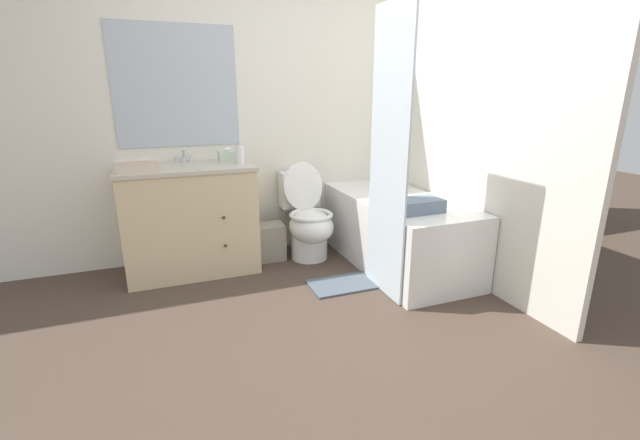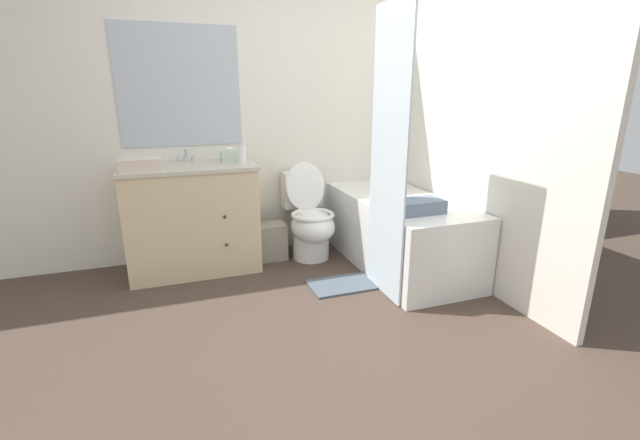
# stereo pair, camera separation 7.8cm
# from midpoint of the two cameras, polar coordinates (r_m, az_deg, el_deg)

# --- Properties ---
(ground_plane) EXTENTS (14.00, 14.00, 0.00)m
(ground_plane) POSITION_cam_midpoint_polar(r_m,az_deg,el_deg) (2.62, 2.72, -15.80)
(ground_plane) COLOR #47382D
(wall_back) EXTENTS (8.00, 0.06, 2.50)m
(wall_back) POSITION_cam_midpoint_polar(r_m,az_deg,el_deg) (3.84, -7.73, 14.28)
(wall_back) COLOR white
(wall_back) RESTS_ON ground_plane
(wall_right) EXTENTS (0.05, 2.69, 2.50)m
(wall_right) POSITION_cam_midpoint_polar(r_m,az_deg,el_deg) (3.59, 16.61, 13.57)
(wall_right) COLOR white
(wall_right) RESTS_ON ground_plane
(vanity_cabinet) EXTENTS (1.01, 0.58, 0.86)m
(vanity_cabinet) POSITION_cam_midpoint_polar(r_m,az_deg,el_deg) (3.57, -17.49, 0.22)
(vanity_cabinet) COLOR beige
(vanity_cabinet) RESTS_ON ground_plane
(sink_faucet) EXTENTS (0.14, 0.12, 0.12)m
(sink_faucet) POSITION_cam_midpoint_polar(r_m,az_deg,el_deg) (3.66, -18.33, 7.88)
(sink_faucet) COLOR silver
(sink_faucet) RESTS_ON vanity_cabinet
(toilet) EXTENTS (0.37, 0.63, 0.82)m
(toilet) POSITION_cam_midpoint_polar(r_m,az_deg,el_deg) (3.71, -2.22, -0.13)
(toilet) COLOR white
(toilet) RESTS_ON ground_plane
(bathtub) EXTENTS (0.70, 1.51, 0.58)m
(bathtub) POSITION_cam_midpoint_polar(r_m,az_deg,el_deg) (3.62, 9.61, -1.44)
(bathtub) COLOR white
(bathtub) RESTS_ON ground_plane
(shower_curtain) EXTENTS (0.01, 0.49, 1.95)m
(shower_curtain) POSITION_cam_midpoint_polar(r_m,az_deg,el_deg) (2.92, 8.38, 8.14)
(shower_curtain) COLOR silver
(shower_curtain) RESTS_ON ground_plane
(wastebasket) EXTENTS (0.24, 0.21, 0.32)m
(wastebasket) POSITION_cam_midpoint_polar(r_m,az_deg,el_deg) (3.74, -7.32, -2.89)
(wastebasket) COLOR gray
(wastebasket) RESTS_ON ground_plane
(tissue_box) EXTENTS (0.13, 0.11, 0.11)m
(tissue_box) POSITION_cam_midpoint_polar(r_m,az_deg,el_deg) (3.60, -12.91, 8.36)
(tissue_box) COLOR silver
(tissue_box) RESTS_ON vanity_cabinet
(soap_dispenser) EXTENTS (0.07, 0.07, 0.18)m
(soap_dispenser) POSITION_cam_midpoint_polar(r_m,az_deg,el_deg) (3.47, -11.28, 8.68)
(soap_dispenser) COLOR white
(soap_dispenser) RESTS_ON vanity_cabinet
(hand_towel_folded) EXTENTS (0.27, 0.16, 0.09)m
(hand_towel_folded) POSITION_cam_midpoint_polar(r_m,az_deg,el_deg) (3.32, -23.74, 6.66)
(hand_towel_folded) COLOR beige
(hand_towel_folded) RESTS_ON vanity_cabinet
(bath_towel_folded) EXTENTS (0.35, 0.22, 0.10)m
(bath_towel_folded) POSITION_cam_midpoint_polar(r_m,az_deg,el_deg) (3.14, 12.17, 1.91)
(bath_towel_folded) COLOR slate
(bath_towel_folded) RESTS_ON bathtub
(bath_mat) EXTENTS (0.53, 0.32, 0.02)m
(bath_mat) POSITION_cam_midpoint_polar(r_m,az_deg,el_deg) (3.28, 2.63, -8.51)
(bath_mat) COLOR #4C5660
(bath_mat) RESTS_ON ground_plane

